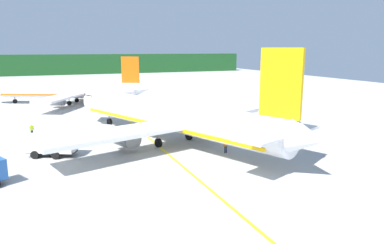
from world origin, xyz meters
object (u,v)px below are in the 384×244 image
at_px(service_truck_fuel, 52,144).
at_px(cargo_container_near, 89,137).
at_px(airliner_foreground, 169,116).
at_px(airliner_mid_apron, 69,91).
at_px(crew_loader_left, 226,145).
at_px(cargo_container_mid, 107,132).
at_px(crew_marshaller, 32,129).

xyz_separation_m(service_truck_fuel, cargo_container_near, (4.47, 3.83, -0.51)).
height_order(airliner_foreground, cargo_container_near, airliner_foreground).
bearing_deg(cargo_container_near, airliner_mid_apron, 90.07).
relative_size(cargo_container_near, crew_loader_left, 1.21).
bearing_deg(cargo_container_mid, airliner_mid_apron, 94.34).
distance_m(airliner_foreground, airliner_mid_apron, 40.55).
bearing_deg(airliner_mid_apron, cargo_container_near, -89.93).
xyz_separation_m(airliner_mid_apron, service_truck_fuel, (-4.43, -40.28, -1.48)).
height_order(cargo_container_near, crew_loader_left, cargo_container_near).
xyz_separation_m(service_truck_fuel, cargo_container_mid, (7.06, 5.72, -0.54)).
distance_m(cargo_container_mid, crew_marshaller, 10.90).
bearing_deg(airliner_foreground, crew_loader_left, -58.55).
xyz_separation_m(cargo_container_mid, crew_marshaller, (-9.41, 5.52, 0.07)).
bearing_deg(crew_marshaller, cargo_container_mid, -30.39).
relative_size(airliner_mid_apron, cargo_container_near, 16.57).
relative_size(cargo_container_near, crew_marshaller, 1.25).
xyz_separation_m(airliner_foreground, airliner_mid_apron, (-9.70, 39.37, -0.49)).
height_order(airliner_mid_apron, service_truck_fuel, airliner_mid_apron).
relative_size(airliner_foreground, cargo_container_mid, 16.42).
bearing_deg(crew_marshaller, airliner_mid_apron, 76.86).
height_order(service_truck_fuel, crew_marshaller, service_truck_fuel).
bearing_deg(crew_marshaller, airliner_foreground, -32.07).
xyz_separation_m(cargo_container_near, crew_marshaller, (-6.82, 7.41, 0.04)).
distance_m(airliner_foreground, crew_loader_left, 8.76).
distance_m(airliner_foreground, cargo_container_near, 10.39).
bearing_deg(cargo_container_mid, airliner_foreground, -34.21).
bearing_deg(crew_loader_left, cargo_container_near, 144.30).
distance_m(airliner_mid_apron, cargo_container_near, 36.51).
bearing_deg(service_truck_fuel, crew_loader_left, -18.71).
bearing_deg(airliner_mid_apron, service_truck_fuel, -96.28).
bearing_deg(crew_loader_left, airliner_foreground, 121.45).
height_order(airliner_mid_apron, cargo_container_near, airliner_mid_apron).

